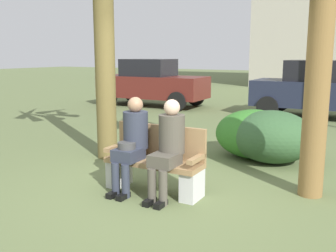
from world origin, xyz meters
The scene contains 8 objects.
ground_plane centered at (0.00, 0.00, 0.00)m, with size 80.00×80.00×0.00m, color #5D6B40.
park_bench centered at (-0.05, 0.03, 0.40)m, with size 1.35×0.44×0.90m.
seated_man_left centered at (-0.34, -0.09, 0.72)m, with size 0.34×0.72×1.28m.
seated_man_right centered at (0.22, -0.09, 0.72)m, with size 0.34×0.72×1.28m.
shrub_near_bench centered at (0.62, 2.40, 0.44)m, with size 1.40×1.29×0.88m, color #327327.
shrub_mid_lawn centered at (0.97, 2.26, 0.45)m, with size 1.44×1.32×0.90m, color #315430.
parked_car_near centered at (-4.71, 7.65, 0.84)m, with size 3.94×1.79×1.68m.
parked_car_far centered at (1.00, 7.74, 0.84)m, with size 3.90×1.70×1.68m.
Camera 1 is at (2.55, -4.35, 1.85)m, focal length 41.52 mm.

